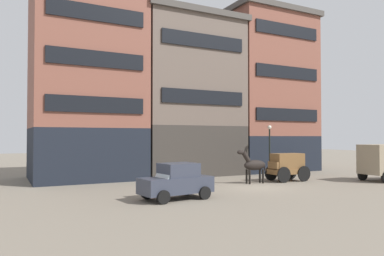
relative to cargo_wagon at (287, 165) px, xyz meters
The scene contains 9 objects.
ground_plane 4.45m from the cargo_wagon, 156.35° to the right, with size 120.00×120.00×0.00m, color slate.
building_far_left 16.62m from the cargo_wagon, 146.83° to the left, with size 8.35×7.30×16.80m.
building_center_left 10.75m from the cargo_wagon, 116.98° to the left, with size 9.03×7.30×13.43m.
building_center_right 11.30m from the cargo_wagon, 61.71° to the left, with size 8.79×7.30×15.10m.
cargo_wagon is the anchor object (origin of this frame).
draft_horse 2.95m from the cargo_wagon, behind, with size 2.35×0.66×2.30m.
sedan_dark 10.82m from the cargo_wagon, 162.07° to the right, with size 3.86×2.20×1.83m.
pedestrian_officer 5.54m from the cargo_wagon, 40.65° to the left, with size 0.48×0.48×1.79m.
streetlamp_curbside 3.90m from the cargo_wagon, 70.31° to the left, with size 0.32×0.32×4.12m.
Camera 1 is at (-14.30, -18.63, 3.16)m, focal length 34.48 mm.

